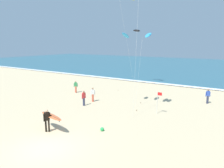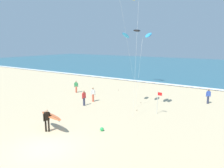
% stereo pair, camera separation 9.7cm
% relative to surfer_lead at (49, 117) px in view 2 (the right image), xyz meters
% --- Properties ---
extents(ground_plane, '(160.00, 160.00, 0.00)m').
position_rel_surfer_lead_xyz_m(ground_plane, '(1.88, -1.96, -1.05)').
color(ground_plane, '#D1BA8E').
extents(ocean_water, '(160.00, 60.00, 0.08)m').
position_rel_surfer_lead_xyz_m(ocean_water, '(1.88, 52.07, -1.01)').
color(ocean_water, '#2D6075').
rests_on(ocean_water, ground).
extents(shoreline_foam, '(160.00, 1.15, 0.01)m').
position_rel_surfer_lead_xyz_m(shoreline_foam, '(1.88, 22.37, -0.97)').
color(shoreline_foam, white).
rests_on(shoreline_foam, ocean_water).
extents(surfer_lead, '(2.64, 1.17, 1.71)m').
position_rel_surfer_lead_xyz_m(surfer_lead, '(0.00, 0.00, 0.00)').
color(surfer_lead, black).
rests_on(surfer_lead, ground).
extents(kite_arc_charcoal_far, '(2.91, 2.60, 7.66)m').
position_rel_surfer_lead_xyz_m(kite_arc_charcoal_far, '(2.49, 8.83, 6.21)').
color(kite_arc_charcoal_far, '#2D99DB').
rests_on(kite_arc_charcoal_far, ground).
extents(bystander_white_top, '(0.39, 0.36, 1.59)m').
position_rel_surfer_lead_xyz_m(bystander_white_top, '(-2.44, 8.16, -0.24)').
color(bystander_white_top, '#D8593F').
rests_on(bystander_white_top, ground).
extents(bystander_blue_top, '(0.43, 0.32, 1.59)m').
position_rel_surfer_lead_xyz_m(bystander_blue_top, '(8.30, 14.38, -0.24)').
color(bystander_blue_top, '#2D334C').
rests_on(bystander_blue_top, ground).
extents(bystander_red_top, '(0.23, 0.49, 1.59)m').
position_rel_surfer_lead_xyz_m(bystander_red_top, '(-2.25, 6.44, -0.24)').
color(bystander_red_top, '#2D334C').
rests_on(bystander_red_top, ground).
extents(bystander_green_top, '(0.39, 0.36, 1.59)m').
position_rel_surfer_lead_xyz_m(bystander_green_top, '(-7.05, 10.41, -0.24)').
color(bystander_green_top, '#D8593F').
rests_on(bystander_green_top, ground).
extents(lifeguard_flag, '(0.45, 0.05, 2.10)m').
position_rel_surfer_lead_xyz_m(lifeguard_flag, '(5.13, 8.13, 0.21)').
color(lifeguard_flag, silver).
rests_on(lifeguard_flag, ground).
extents(beach_ball, '(0.28, 0.28, 0.28)m').
position_rel_surfer_lead_xyz_m(beach_ball, '(3.23, 2.13, -0.91)').
color(beach_ball, green).
rests_on(beach_ball, ground).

